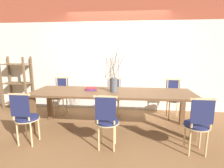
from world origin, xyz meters
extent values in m
plane|color=brown|center=(0.00, 0.00, 0.00)|extent=(16.00, 16.00, 0.00)
cube|color=beige|center=(0.00, 1.26, 1.13)|extent=(12.00, 0.06, 2.27)
cube|color=brown|center=(0.00, 1.26, 2.73)|extent=(12.00, 0.06, 0.93)
cube|color=brown|center=(0.00, 0.00, 0.74)|extent=(3.11, 0.89, 0.04)
cube|color=brown|center=(-1.45, -0.34, 0.36)|extent=(0.09, 0.09, 0.72)
cube|color=brown|center=(1.45, -0.34, 0.36)|extent=(0.09, 0.09, 0.72)
cube|color=brown|center=(-1.45, 0.34, 0.36)|extent=(0.09, 0.09, 0.72)
cube|color=brown|center=(1.45, 0.34, 0.36)|extent=(0.09, 0.09, 0.72)
cylinder|color=#1E234C|center=(-1.34, -0.70, 0.45)|extent=(0.36, 0.36, 0.04)
cylinder|color=tan|center=(-1.34, -0.70, 0.42)|extent=(0.39, 0.39, 0.01)
cylinder|color=tan|center=(-1.46, -0.58, 0.21)|extent=(0.03, 0.03, 0.43)
cylinder|color=tan|center=(-1.23, -0.58, 0.21)|extent=(0.03, 0.03, 0.43)
cylinder|color=tan|center=(-1.46, -0.82, 0.21)|extent=(0.03, 0.03, 0.43)
cylinder|color=tan|center=(-1.23, -0.82, 0.21)|extent=(0.03, 0.03, 0.43)
cylinder|color=tan|center=(-1.47, -0.86, 0.68)|extent=(0.03, 0.03, 0.43)
cylinder|color=tan|center=(-1.22, -0.86, 0.68)|extent=(0.03, 0.03, 0.43)
cube|color=#1E234C|center=(-1.34, -0.86, 0.70)|extent=(0.31, 0.02, 0.35)
cube|color=tan|center=(-1.34, -0.86, 0.88)|extent=(0.35, 0.03, 0.03)
cylinder|color=#1E234C|center=(-0.01, -0.70, 0.45)|extent=(0.36, 0.36, 0.04)
cylinder|color=tan|center=(-0.01, -0.70, 0.42)|extent=(0.39, 0.39, 0.01)
cylinder|color=tan|center=(-0.12, -0.58, 0.21)|extent=(0.03, 0.03, 0.43)
cylinder|color=tan|center=(0.11, -0.58, 0.21)|extent=(0.03, 0.03, 0.43)
cylinder|color=tan|center=(-0.12, -0.82, 0.21)|extent=(0.03, 0.03, 0.43)
cylinder|color=tan|center=(0.11, -0.82, 0.21)|extent=(0.03, 0.03, 0.43)
cylinder|color=tan|center=(-0.13, -0.86, 0.68)|extent=(0.03, 0.03, 0.43)
cylinder|color=tan|center=(0.12, -0.86, 0.68)|extent=(0.03, 0.03, 0.43)
cube|color=#1E234C|center=(-0.01, -0.86, 0.70)|extent=(0.31, 0.02, 0.35)
cube|color=tan|center=(-0.01, -0.86, 0.88)|extent=(0.35, 0.03, 0.03)
cylinder|color=#1E234C|center=(1.35, -0.70, 0.45)|extent=(0.36, 0.36, 0.04)
cylinder|color=tan|center=(1.35, -0.70, 0.42)|extent=(0.39, 0.39, 0.01)
cylinder|color=tan|center=(1.23, -0.58, 0.21)|extent=(0.03, 0.03, 0.43)
cylinder|color=tan|center=(1.47, -0.58, 0.21)|extent=(0.03, 0.03, 0.43)
cylinder|color=tan|center=(1.23, -0.82, 0.21)|extent=(0.03, 0.03, 0.43)
cylinder|color=tan|center=(1.47, -0.82, 0.21)|extent=(0.03, 0.03, 0.43)
cylinder|color=tan|center=(1.22, -0.86, 0.68)|extent=(0.03, 0.03, 0.43)
cylinder|color=tan|center=(1.48, -0.86, 0.68)|extent=(0.03, 0.03, 0.43)
cube|color=#1E234C|center=(1.35, -0.86, 0.70)|extent=(0.31, 0.02, 0.35)
cube|color=tan|center=(1.35, -0.86, 0.88)|extent=(0.35, 0.03, 0.03)
cylinder|color=#1E234C|center=(-1.35, 0.70, 0.45)|extent=(0.36, 0.36, 0.04)
cylinder|color=tan|center=(-1.35, 0.70, 0.42)|extent=(0.39, 0.39, 0.01)
cylinder|color=tan|center=(-1.23, 0.58, 0.21)|extent=(0.03, 0.03, 0.43)
cylinder|color=tan|center=(-1.47, 0.58, 0.21)|extent=(0.03, 0.03, 0.43)
cylinder|color=tan|center=(-1.23, 0.82, 0.21)|extent=(0.03, 0.03, 0.43)
cylinder|color=tan|center=(-1.47, 0.82, 0.21)|extent=(0.03, 0.03, 0.43)
cylinder|color=tan|center=(-1.22, 0.86, 0.68)|extent=(0.03, 0.03, 0.43)
cylinder|color=tan|center=(-1.48, 0.86, 0.68)|extent=(0.03, 0.03, 0.43)
cube|color=#1E234C|center=(-1.35, 0.86, 0.70)|extent=(0.31, 0.02, 0.35)
cube|color=tan|center=(-1.35, 0.86, 0.88)|extent=(0.35, 0.03, 0.03)
cylinder|color=#1E234C|center=(-0.04, 0.70, 0.45)|extent=(0.36, 0.36, 0.04)
cylinder|color=tan|center=(-0.04, 0.70, 0.42)|extent=(0.39, 0.39, 0.01)
cylinder|color=tan|center=(0.08, 0.58, 0.21)|extent=(0.03, 0.03, 0.43)
cylinder|color=tan|center=(-0.16, 0.58, 0.21)|extent=(0.03, 0.03, 0.43)
cylinder|color=tan|center=(0.08, 0.82, 0.21)|extent=(0.03, 0.03, 0.43)
cylinder|color=tan|center=(-0.16, 0.82, 0.21)|extent=(0.03, 0.03, 0.43)
cylinder|color=tan|center=(0.09, 0.86, 0.68)|extent=(0.03, 0.03, 0.43)
cylinder|color=tan|center=(-0.17, 0.86, 0.68)|extent=(0.03, 0.03, 0.43)
cube|color=#1E234C|center=(-0.04, 0.86, 0.70)|extent=(0.31, 0.02, 0.35)
cube|color=tan|center=(-0.04, 0.86, 0.88)|extent=(0.35, 0.03, 0.03)
cylinder|color=#1E234C|center=(1.35, 0.70, 0.45)|extent=(0.36, 0.36, 0.04)
cylinder|color=tan|center=(1.35, 0.70, 0.42)|extent=(0.39, 0.39, 0.01)
cylinder|color=tan|center=(1.47, 0.58, 0.21)|extent=(0.03, 0.03, 0.43)
cylinder|color=tan|center=(1.23, 0.58, 0.21)|extent=(0.03, 0.03, 0.43)
cylinder|color=tan|center=(1.47, 0.82, 0.21)|extent=(0.03, 0.03, 0.43)
cylinder|color=tan|center=(1.23, 0.82, 0.21)|extent=(0.03, 0.03, 0.43)
cylinder|color=tan|center=(1.48, 0.86, 0.68)|extent=(0.03, 0.03, 0.43)
cylinder|color=tan|center=(1.23, 0.86, 0.68)|extent=(0.03, 0.03, 0.43)
cube|color=#1E234C|center=(1.35, 0.86, 0.70)|extent=(0.31, 0.02, 0.35)
cube|color=tan|center=(1.35, 0.86, 0.88)|extent=(0.35, 0.03, 0.03)
cylinder|color=#4C5156|center=(0.03, 0.00, 0.90)|extent=(0.14, 0.14, 0.27)
cylinder|color=#473828|center=(-0.03, -0.02, 1.25)|extent=(0.05, 0.14, 0.44)
cylinder|color=#473828|center=(0.13, 0.10, 1.25)|extent=(0.20, 0.20, 0.43)
cylinder|color=#473828|center=(0.01, 0.06, 1.26)|extent=(0.13, 0.05, 0.46)
cylinder|color=#473828|center=(-0.02, 0.04, 1.26)|extent=(0.09, 0.12, 0.45)
cylinder|color=#473828|center=(0.12, 0.01, 1.23)|extent=(0.03, 0.18, 0.39)
cylinder|color=#473828|center=(0.05, 0.06, 1.32)|extent=(0.12, 0.05, 0.57)
cylinder|color=#473828|center=(-0.03, 0.10, 1.19)|extent=(0.21, 0.14, 0.30)
cylinder|color=#473828|center=(0.03, -0.03, 1.21)|extent=(0.07, 0.01, 0.35)
cylinder|color=#473828|center=(0.01, -0.04, 1.22)|extent=(0.09, 0.05, 0.37)
cylinder|color=#473828|center=(-0.11, 0.00, 1.23)|extent=(0.01, 0.29, 0.39)
cylinder|color=#473828|center=(-0.05, -0.08, 1.25)|extent=(0.18, 0.17, 0.43)
cube|color=#842D8C|center=(-0.44, 0.09, 0.77)|extent=(0.22, 0.20, 0.02)
cube|color=#234C8C|center=(-0.43, 0.09, 0.79)|extent=(0.21, 0.16, 0.01)
cube|color=maroon|center=(-0.43, 0.08, 0.80)|extent=(0.24, 0.18, 0.02)
cube|color=brown|center=(-2.96, 0.82, 0.70)|extent=(0.04, 0.04, 1.40)
cube|color=brown|center=(-2.31, 0.82, 0.70)|extent=(0.04, 0.04, 1.40)
cube|color=brown|center=(-2.96, 1.17, 0.70)|extent=(0.04, 0.04, 1.40)
cube|color=brown|center=(-2.31, 1.17, 0.70)|extent=(0.04, 0.04, 1.40)
cube|color=brown|center=(-2.64, 1.00, 0.17)|extent=(0.65, 0.35, 0.02)
cube|color=brown|center=(-2.64, 1.00, 0.70)|extent=(0.65, 0.35, 0.02)
cube|color=brown|center=(-2.64, 1.00, 1.20)|extent=(0.65, 0.35, 0.02)
camera|label=1|loc=(0.34, -3.28, 1.54)|focal=28.00mm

